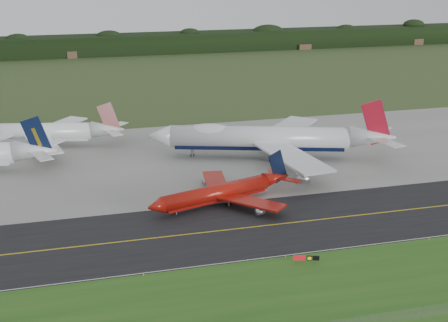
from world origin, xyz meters
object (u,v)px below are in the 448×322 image
at_px(jet_red_737, 224,192).
at_px(jet_star_tail, 39,132).
at_px(taxiway_sign, 306,258).
at_px(jet_ba_747, 268,138).

height_order(jet_red_737, jet_star_tail, jet_star_tail).
bearing_deg(taxiway_sign, jet_star_tail, 118.32).
bearing_deg(jet_red_737, taxiway_sign, -77.79).
relative_size(jet_red_737, taxiway_sign, 7.93).
distance_m(jet_ba_747, jet_star_tail, 75.08).
bearing_deg(jet_star_tail, taxiway_sign, -61.68).
distance_m(jet_red_737, taxiway_sign, 36.92).
xyz_separation_m(jet_red_737, taxiway_sign, (7.80, -36.04, -1.86)).
height_order(jet_star_tail, taxiway_sign, jet_star_tail).
bearing_deg(jet_ba_747, jet_red_737, -125.22).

